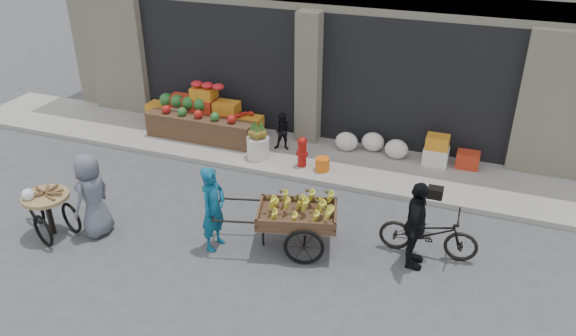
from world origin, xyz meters
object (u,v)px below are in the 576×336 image
at_px(pineapple_bin, 258,147).
at_px(vendor_woman, 213,208).
at_px(fire_hydrant, 302,150).
at_px(bicycle, 429,233).
at_px(seated_person, 283,132).
at_px(cyclist, 415,226).
at_px(vendor_grey, 92,195).
at_px(orange_bucket, 322,164).
at_px(tricycle_cart, 48,208).
at_px(banana_cart, 294,213).

height_order(pineapple_bin, vendor_woman, vendor_woman).
relative_size(fire_hydrant, bicycle, 0.41).
bearing_deg(seated_person, fire_hydrant, -52.88).
distance_m(pineapple_bin, cyclist, 4.85).
bearing_deg(vendor_grey, pineapple_bin, 160.36).
height_order(pineapple_bin, orange_bucket, pineapple_bin).
relative_size(tricycle_cart, vendor_grey, 0.88).
relative_size(pineapple_bin, seated_person, 0.56).
height_order(fire_hydrant, cyclist, cyclist).
height_order(banana_cart, vendor_woman, vendor_woman).
distance_m(fire_hydrant, bicycle, 3.84).
bearing_deg(orange_bucket, seated_person, 149.74).
height_order(orange_bucket, cyclist, cyclist).
bearing_deg(orange_bucket, bicycle, -39.65).
height_order(fire_hydrant, orange_bucket, fire_hydrant).
bearing_deg(tricycle_cart, fire_hydrant, 68.46).
distance_m(vendor_woman, tricycle_cart, 3.15).
relative_size(fire_hydrant, seated_person, 0.76).
bearing_deg(bicycle, orange_bucket, 47.99).
relative_size(vendor_woman, cyclist, 0.99).
relative_size(orange_bucket, tricycle_cart, 0.22).
relative_size(seated_person, tricycle_cart, 0.64).
relative_size(banana_cart, bicycle, 1.48).
height_order(seated_person, bicycle, seated_person).
bearing_deg(vendor_woman, orange_bucket, -10.21).
distance_m(orange_bucket, cyclist, 3.58).
distance_m(seated_person, banana_cart, 3.83).
distance_m(vendor_woman, vendor_grey, 2.30).
bearing_deg(fire_hydrant, bicycle, -35.45).
height_order(seated_person, vendor_grey, vendor_grey).
xyz_separation_m(orange_bucket, bicycle, (2.63, -2.18, 0.18)).
height_order(fire_hydrant, vendor_grey, vendor_grey).
bearing_deg(pineapple_bin, fire_hydrant, -2.60).
distance_m(tricycle_cart, bicycle, 6.93).
height_order(pineapple_bin, fire_hydrant, fire_hydrant).
distance_m(fire_hydrant, orange_bucket, 0.55).
bearing_deg(tricycle_cart, seated_person, 78.47).
bearing_deg(vendor_woman, vendor_grey, 106.67).
relative_size(pineapple_bin, cyclist, 0.32).
relative_size(orange_bucket, seated_person, 0.34).
xyz_separation_m(banana_cart, vendor_grey, (-3.61, -0.87, 0.10)).
height_order(orange_bucket, vendor_woman, vendor_woman).
bearing_deg(banana_cart, fire_hydrant, 91.14).
height_order(banana_cart, tricycle_cart, banana_cart).
distance_m(vendor_woman, bicycle, 3.80).
bearing_deg(cyclist, vendor_grey, 98.54).
xyz_separation_m(tricycle_cart, vendor_grey, (0.80, 0.31, 0.26)).
bearing_deg(fire_hydrant, tricycle_cart, -131.43).
relative_size(tricycle_cart, bicycle, 0.85).
height_order(fire_hydrant, tricycle_cart, tricycle_cart).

